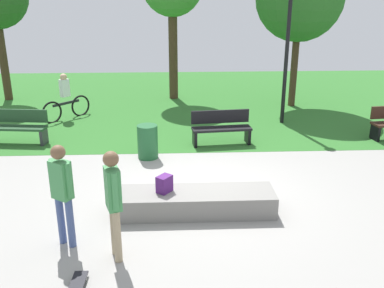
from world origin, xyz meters
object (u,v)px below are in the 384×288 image
(trash_bin, at_px, (148,142))
(park_bench_center_lawn, at_px, (18,126))
(backpack_on_ledge, at_px, (164,184))
(cyclist_on_bicycle, at_px, (66,100))
(skater_performing_trick, at_px, (62,188))
(lamp_post, at_px, (288,39))
(park_bench_far_left, at_px, (221,127))
(concrete_ledge, at_px, (194,202))
(skater_watching, at_px, (113,197))

(trash_bin, bearing_deg, park_bench_center_lawn, 160.13)
(backpack_on_ledge, xyz_separation_m, cyclist_on_bicycle, (-3.28, 6.44, 0.05))
(skater_performing_trick, distance_m, park_bench_center_lawn, 5.76)
(lamp_post, relative_size, cyclist_on_bicycle, 2.83)
(park_bench_center_lawn, height_order, trash_bin, park_bench_center_lawn)
(skater_performing_trick, height_order, park_bench_far_left, skater_performing_trick)
(backpack_on_ledge, relative_size, cyclist_on_bicycle, 0.21)
(backpack_on_ledge, height_order, skater_performing_trick, skater_performing_trick)
(park_bench_center_lawn, xyz_separation_m, cyclist_on_bicycle, (0.79, 2.30, 0.15))
(skater_performing_trick, xyz_separation_m, park_bench_center_lawn, (-2.48, 5.17, -0.54))
(concrete_ledge, relative_size, cyclist_on_bicycle, 1.97)
(park_bench_center_lawn, bearing_deg, skater_watching, -59.07)
(park_bench_far_left, bearing_deg, skater_watching, -112.90)
(trash_bin, bearing_deg, skater_performing_trick, -106.34)
(concrete_ledge, height_order, park_bench_center_lawn, park_bench_center_lawn)
(concrete_ledge, height_order, trash_bin, trash_bin)
(concrete_ledge, relative_size, skater_performing_trick, 1.72)
(backpack_on_ledge, xyz_separation_m, skater_watching, (-0.73, -1.43, 0.47))
(backpack_on_ledge, distance_m, trash_bin, 2.88)
(skater_performing_trick, relative_size, cyclist_on_bicycle, 1.15)
(skater_performing_trick, bearing_deg, backpack_on_ledge, 32.67)
(concrete_ledge, distance_m, skater_performing_trick, 2.50)
(skater_performing_trick, relative_size, park_bench_center_lawn, 1.06)
(skater_performing_trick, xyz_separation_m, lamp_post, (5.23, 6.73, 1.59))
(park_bench_far_left, xyz_separation_m, park_bench_center_lawn, (-5.55, 0.34, 0.00))
(skater_performing_trick, bearing_deg, park_bench_center_lawn, 115.63)
(skater_watching, distance_m, trash_bin, 4.32)
(backpack_on_ledge, height_order, cyclist_on_bicycle, cyclist_on_bicycle)
(lamp_post, relative_size, trash_bin, 5.09)
(skater_performing_trick, bearing_deg, skater_watching, -25.40)
(skater_performing_trick, xyz_separation_m, cyclist_on_bicycle, (-1.68, 7.46, -0.39))
(concrete_ledge, distance_m, park_bench_center_lawn, 6.24)
(concrete_ledge, relative_size, backpack_on_ledge, 9.38)
(park_bench_far_left, xyz_separation_m, lamp_post, (2.16, 1.90, 2.13))
(skater_performing_trick, relative_size, trash_bin, 2.06)
(park_bench_center_lawn, xyz_separation_m, trash_bin, (3.61, -1.30, -0.06))
(backpack_on_ledge, height_order, skater_watching, skater_watching)
(trash_bin, bearing_deg, concrete_ledge, -70.45)
(park_bench_center_lawn, height_order, cyclist_on_bicycle, cyclist_on_bicycle)
(cyclist_on_bicycle, bearing_deg, lamp_post, -6.05)
(cyclist_on_bicycle, bearing_deg, trash_bin, -51.96)
(park_bench_far_left, relative_size, park_bench_center_lawn, 1.00)
(concrete_ledge, distance_m, backpack_on_ledge, 0.67)
(skater_watching, xyz_separation_m, lamp_post, (4.37, 7.14, 1.56))
(concrete_ledge, bearing_deg, park_bench_far_left, 76.49)
(concrete_ledge, xyz_separation_m, lamp_post, (3.08, 5.74, 2.40))
(skater_watching, distance_m, cyclist_on_bicycle, 8.28)
(skater_performing_trick, bearing_deg, cyclist_on_bicycle, 102.72)
(park_bench_far_left, distance_m, cyclist_on_bicycle, 5.44)
(lamp_post, bearing_deg, park_bench_center_lawn, -168.54)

